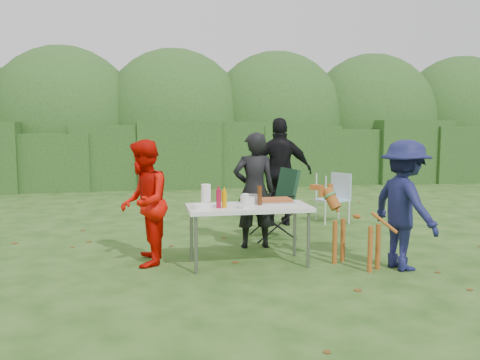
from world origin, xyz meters
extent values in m
plane|color=#1E4211|center=(0.00, 0.00, 0.00)|extent=(80.00, 80.00, 0.00)
cube|color=#23471C|center=(0.00, 8.00, 0.85)|extent=(22.00, 1.40, 1.70)
ellipsoid|color=#3D6628|center=(0.00, 9.60, 1.60)|extent=(20.00, 2.60, 3.20)
cube|color=silver|center=(0.31, 0.04, 0.71)|extent=(1.50, 0.70, 0.05)
cylinder|color=slate|center=(-0.37, -0.24, 0.34)|extent=(0.04, 0.04, 0.69)
cylinder|color=slate|center=(0.99, -0.24, 0.34)|extent=(0.04, 0.04, 0.69)
cylinder|color=slate|center=(-0.37, 0.32, 0.34)|extent=(0.04, 0.04, 0.69)
cylinder|color=slate|center=(0.99, 0.32, 0.34)|extent=(0.04, 0.04, 0.69)
imported|color=black|center=(0.57, 0.90, 0.81)|extent=(0.60, 0.41, 1.62)
imported|color=#C70B02|center=(-0.96, 0.29, 0.77)|extent=(0.64, 0.80, 1.55)
imported|color=black|center=(1.35, 2.37, 0.92)|extent=(1.12, 0.56, 1.84)
imported|color=#151844|center=(2.10, -0.48, 0.78)|extent=(0.78, 1.10, 1.55)
cube|color=#B7B7BA|center=(0.68, 0.21, 0.75)|extent=(0.45, 0.30, 0.02)
cube|color=#A24F25|center=(0.68, 0.21, 0.78)|extent=(0.40, 0.26, 0.04)
cylinder|color=#CC8600|center=(-0.01, -0.05, 0.84)|extent=(0.06, 0.06, 0.20)
cylinder|color=maroon|center=(-0.08, -0.06, 0.85)|extent=(0.06, 0.06, 0.22)
cylinder|color=#47230F|center=(0.45, 0.07, 0.86)|extent=(0.06, 0.06, 0.24)
cylinder|color=white|center=(-0.20, 0.16, 0.87)|extent=(0.12, 0.12, 0.26)
cylinder|color=white|center=(0.22, -0.18, 0.83)|extent=(0.08, 0.08, 0.18)
cylinder|color=silver|center=(0.37, 0.25, 0.79)|extent=(0.26, 0.26, 0.10)
cylinder|color=white|center=(-0.27, -0.05, 0.77)|extent=(0.24, 0.24, 0.05)
camera|label=1|loc=(-0.95, -5.98, 1.74)|focal=38.00mm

